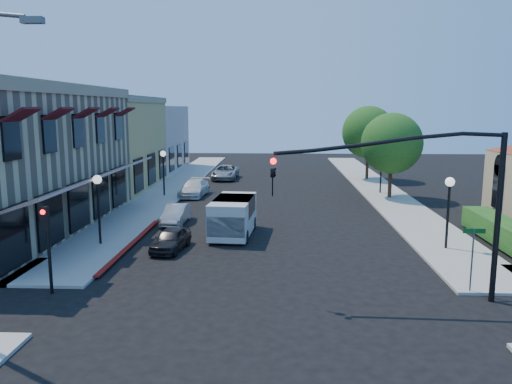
{
  "coord_description": "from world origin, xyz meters",
  "views": [
    {
      "loc": [
        0.4,
        -15.76,
        6.81
      ],
      "look_at": [
        -0.76,
        9.13,
        2.6
      ],
      "focal_mm": 35.0,
      "sensor_mm": 36.0,
      "label": 1
    }
  ],
  "objects_px": {
    "street_tree_a": "(392,143)",
    "white_van": "(233,214)",
    "lamppost_right_near": "(449,195)",
    "parked_car_c": "(194,188)",
    "street_tree_b": "(368,132)",
    "street_name_sign": "(473,250)",
    "parked_car_d": "(225,172)",
    "secondary_signal": "(47,234)",
    "parked_car_b": "(176,214)",
    "signal_mast_arm": "(437,188)",
    "lamppost_left_near": "(98,192)",
    "lamppost_left_far": "(163,162)",
    "parked_car_a": "(171,239)",
    "lamppost_right_far": "(381,160)"
  },
  "relations": [
    {
      "from": "signal_mast_arm",
      "to": "parked_car_d",
      "type": "distance_m",
      "value": 32.33
    },
    {
      "from": "street_tree_a",
      "to": "parked_car_c",
      "type": "xyz_separation_m",
      "value": [
        -15.0,
        0.37,
        -3.56
      ]
    },
    {
      "from": "street_tree_a",
      "to": "lamppost_left_near",
      "type": "xyz_separation_m",
      "value": [
        -17.3,
        -14.0,
        -1.46
      ]
    },
    {
      "from": "lamppost_left_near",
      "to": "lamppost_left_far",
      "type": "distance_m",
      "value": 14.0
    },
    {
      "from": "street_name_sign",
      "to": "parked_car_a",
      "type": "height_order",
      "value": "street_name_sign"
    },
    {
      "from": "signal_mast_arm",
      "to": "lamppost_right_near",
      "type": "distance_m",
      "value": 7.15
    },
    {
      "from": "parked_car_a",
      "to": "lamppost_right_near",
      "type": "bearing_deg",
      "value": 10.58
    },
    {
      "from": "street_name_sign",
      "to": "lamppost_right_near",
      "type": "xyz_separation_m",
      "value": [
        1.0,
        5.8,
        1.04
      ]
    },
    {
      "from": "lamppost_right_near",
      "to": "parked_car_a",
      "type": "height_order",
      "value": "lamppost_right_near"
    },
    {
      "from": "street_tree_b",
      "to": "secondary_signal",
      "type": "height_order",
      "value": "street_tree_b"
    },
    {
      "from": "signal_mast_arm",
      "to": "secondary_signal",
      "type": "distance_m",
      "value": 13.97
    },
    {
      "from": "street_tree_a",
      "to": "lamppost_right_far",
      "type": "relative_size",
      "value": 1.82
    },
    {
      "from": "parked_car_c",
      "to": "parked_car_d",
      "type": "xyz_separation_m",
      "value": [
        1.4,
        9.46,
        0.04
      ]
    },
    {
      "from": "secondary_signal",
      "to": "lamppost_left_near",
      "type": "xyz_separation_m",
      "value": [
        -0.5,
        6.59,
        0.42
      ]
    },
    {
      "from": "street_name_sign",
      "to": "parked_car_d",
      "type": "distance_m",
      "value": 32.1
    },
    {
      "from": "parked_car_c",
      "to": "parked_car_d",
      "type": "distance_m",
      "value": 9.57
    },
    {
      "from": "lamppost_left_near",
      "to": "parked_car_d",
      "type": "distance_m",
      "value": 24.21
    },
    {
      "from": "parked_car_c",
      "to": "white_van",
      "type": "bearing_deg",
      "value": -65.6
    },
    {
      "from": "parked_car_b",
      "to": "parked_car_d",
      "type": "relative_size",
      "value": 0.71
    },
    {
      "from": "secondary_signal",
      "to": "lamppost_right_near",
      "type": "height_order",
      "value": "lamppost_right_near"
    },
    {
      "from": "lamppost_left_near",
      "to": "parked_car_b",
      "type": "height_order",
      "value": "lamppost_left_near"
    },
    {
      "from": "signal_mast_arm",
      "to": "street_name_sign",
      "type": "distance_m",
      "value": 2.98
    },
    {
      "from": "lamppost_right_near",
      "to": "parked_car_c",
      "type": "bearing_deg",
      "value": 135.66
    },
    {
      "from": "street_tree_b",
      "to": "signal_mast_arm",
      "type": "distance_m",
      "value": 30.65
    },
    {
      "from": "signal_mast_arm",
      "to": "parked_car_d",
      "type": "xyz_separation_m",
      "value": [
        -10.66,
        30.34,
        -3.41
      ]
    },
    {
      "from": "street_tree_b",
      "to": "parked_car_b",
      "type": "bearing_deg",
      "value": -127.35
    },
    {
      "from": "secondary_signal",
      "to": "lamppost_left_near",
      "type": "relative_size",
      "value": 0.93
    },
    {
      "from": "secondary_signal",
      "to": "parked_car_b",
      "type": "bearing_deg",
      "value": 78.79
    },
    {
      "from": "street_name_sign",
      "to": "parked_car_a",
      "type": "bearing_deg",
      "value": 157.14
    },
    {
      "from": "street_name_sign",
      "to": "parked_car_b",
      "type": "distance_m",
      "value": 17.09
    },
    {
      "from": "lamppost_left_far",
      "to": "parked_car_c",
      "type": "relative_size",
      "value": 0.82
    },
    {
      "from": "signal_mast_arm",
      "to": "white_van",
      "type": "bearing_deg",
      "value": 131.81
    },
    {
      "from": "signal_mast_arm",
      "to": "secondary_signal",
      "type": "height_order",
      "value": "signal_mast_arm"
    },
    {
      "from": "secondary_signal",
      "to": "parked_car_d",
      "type": "height_order",
      "value": "secondary_signal"
    },
    {
      "from": "street_tree_b",
      "to": "white_van",
      "type": "distance_m",
      "value": 24.46
    },
    {
      "from": "lamppost_right_far",
      "to": "parked_car_b",
      "type": "relative_size",
      "value": 1.04
    },
    {
      "from": "lamppost_left_far",
      "to": "white_van",
      "type": "height_order",
      "value": "lamppost_left_far"
    },
    {
      "from": "lamppost_left_near",
      "to": "parked_car_a",
      "type": "distance_m",
      "value": 4.34
    },
    {
      "from": "signal_mast_arm",
      "to": "parked_car_a",
      "type": "distance_m",
      "value": 12.68
    },
    {
      "from": "secondary_signal",
      "to": "street_tree_b",
      "type": "bearing_deg",
      "value": 61.23
    },
    {
      "from": "lamppost_left_near",
      "to": "parked_car_c",
      "type": "distance_m",
      "value": 14.7
    },
    {
      "from": "lamppost_left_far",
      "to": "street_tree_b",
      "type": "bearing_deg",
      "value": 30.03
    },
    {
      "from": "secondary_signal",
      "to": "parked_car_c",
      "type": "height_order",
      "value": "secondary_signal"
    },
    {
      "from": "parked_car_b",
      "to": "lamppost_left_near",
      "type": "bearing_deg",
      "value": -117.38
    },
    {
      "from": "street_tree_b",
      "to": "parked_car_c",
      "type": "height_order",
      "value": "street_tree_b"
    },
    {
      "from": "secondary_signal",
      "to": "lamppost_left_far",
      "type": "xyz_separation_m",
      "value": [
        -0.5,
        20.59,
        0.42
      ]
    },
    {
      "from": "street_tree_a",
      "to": "white_van",
      "type": "height_order",
      "value": "street_tree_a"
    },
    {
      "from": "street_name_sign",
      "to": "white_van",
      "type": "relative_size",
      "value": 0.53
    },
    {
      "from": "street_tree_b",
      "to": "parked_car_a",
      "type": "relative_size",
      "value": 2.2
    },
    {
      "from": "secondary_signal",
      "to": "lamppost_right_far",
      "type": "xyz_separation_m",
      "value": [
        16.5,
        22.59,
        0.42
      ]
    }
  ]
}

